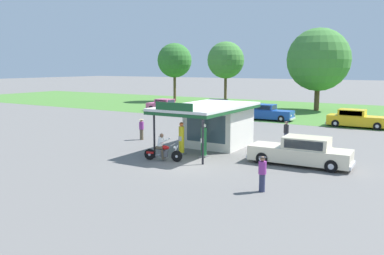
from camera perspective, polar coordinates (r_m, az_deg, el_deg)
ground_plane at (r=22.45m, az=-0.43°, el=-5.14°), size 300.00×300.00×0.00m
grass_verge_strip at (r=50.20m, az=17.73°, el=2.12°), size 120.00×24.00×0.01m
service_station_kiosk at (r=26.86m, az=3.43°, el=0.82°), size 4.18×7.64×3.36m
gas_pump_nearside at (r=24.75m, az=-1.50°, el=-1.70°), size 0.44×0.44×1.98m
gas_pump_offside at (r=23.95m, az=1.68°, el=-2.01°), size 0.44×0.44×2.02m
motorcycle_with_rider at (r=23.09m, az=-4.19°, el=-3.12°), size 2.26×0.81×1.58m
featured_classic_sedan at (r=22.79m, az=15.12°, el=-3.38°), size 5.66×1.99×1.58m
parked_car_second_row_spare at (r=41.25m, az=10.42°, el=2.06°), size 5.45×1.88×1.58m
parked_car_back_row_left at (r=38.53m, az=22.22°, el=1.11°), size 5.25×1.93×1.57m
parked_car_back_row_right at (r=47.26m, az=4.03°, el=2.98°), size 5.79×3.15×1.53m
parked_car_back_row_centre at (r=48.35m, az=-3.62°, el=3.08°), size 5.31×2.09×1.47m
bystander_leaning_by_kiosk at (r=28.38m, az=13.14°, el=-0.68°), size 0.35×0.35×1.62m
bystander_standing_back_lot at (r=17.65m, az=9.90°, el=-6.35°), size 0.34×0.34×1.55m
bystander_admiring_sedan at (r=29.82m, az=-7.14°, el=-0.18°), size 0.34×0.34×1.53m
tree_oak_right at (r=51.55m, az=17.44°, el=8.87°), size 7.54×7.54×9.91m
tree_oak_distant_spare at (r=55.96m, az=4.71°, el=9.31°), size 5.03×5.03×8.69m
tree_oak_far_left at (r=62.14m, az=-2.48°, el=9.43°), size 5.20×5.20×8.83m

